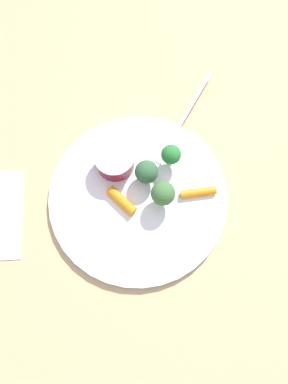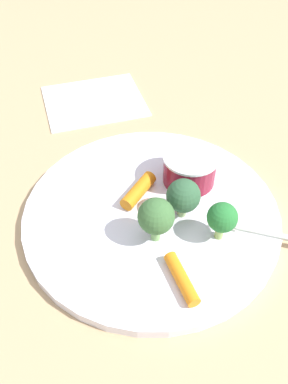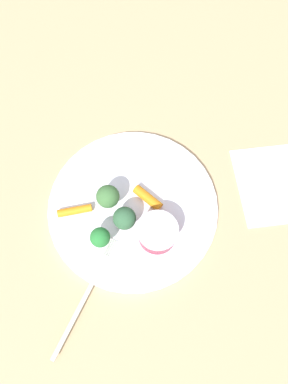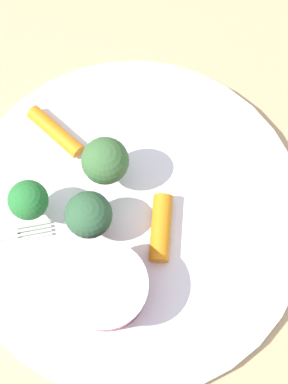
% 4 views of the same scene
% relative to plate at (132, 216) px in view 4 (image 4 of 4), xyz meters
% --- Properties ---
extents(ground_plane, '(2.40, 2.40, 0.00)m').
position_rel_plate_xyz_m(ground_plane, '(0.00, 0.00, -0.01)').
color(ground_plane, tan).
extents(plate, '(0.29, 0.29, 0.01)m').
position_rel_plate_xyz_m(plate, '(0.00, 0.00, 0.00)').
color(plate, white).
rests_on(plate, ground_plane).
extents(sauce_cup, '(0.07, 0.07, 0.04)m').
position_rel_plate_xyz_m(sauce_cup, '(0.05, 0.04, 0.03)').
color(sauce_cup, maroon).
rests_on(sauce_cup, plate).
extents(broccoli_floret_0, '(0.04, 0.04, 0.05)m').
position_rel_plate_xyz_m(broccoli_floret_0, '(0.03, -0.01, 0.04)').
color(broccoli_floret_0, '#92AE70').
rests_on(broccoli_floret_0, plate).
extents(broccoli_floret_1, '(0.03, 0.03, 0.05)m').
position_rel_plate_xyz_m(broccoli_floret_1, '(0.07, -0.04, 0.04)').
color(broccoli_floret_1, '#96B961').
rests_on(broccoli_floret_1, plate).
extents(broccoli_floret_2, '(0.04, 0.04, 0.05)m').
position_rel_plate_xyz_m(broccoli_floret_2, '(0.00, -0.04, 0.04)').
color(broccoli_floret_2, '#7DB064').
rests_on(broccoli_floret_2, plate).
extents(carrot_stick_0, '(0.05, 0.05, 0.02)m').
position_rel_plate_xyz_m(carrot_stick_0, '(-0.01, 0.02, 0.01)').
color(carrot_stick_0, orange).
rests_on(carrot_stick_0, plate).
extents(carrot_stick_1, '(0.03, 0.06, 0.01)m').
position_rel_plate_xyz_m(carrot_stick_1, '(0.02, -0.10, 0.01)').
color(carrot_stick_1, orange).
rests_on(carrot_stick_1, plate).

